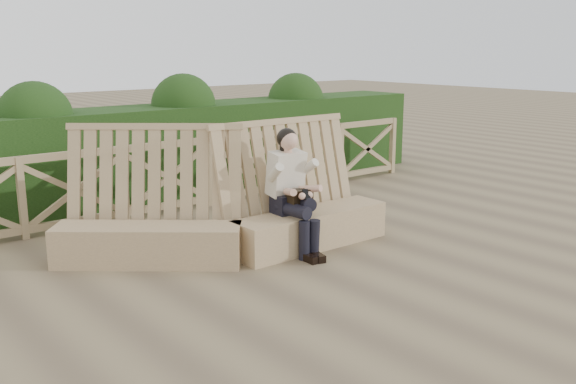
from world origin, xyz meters
TOP-DOWN VIEW (x-y plane):
  - ground at (0.00, 0.00)m, footprint 60.00×60.00m
  - bench at (-0.36, 1.30)m, footprint 3.97×2.01m
  - woman at (0.29, 0.91)m, footprint 0.45×0.94m
  - guardrail at (0.00, 3.50)m, footprint 10.10×0.09m
  - hedge at (0.00, 4.70)m, footprint 12.00×1.20m

SIDE VIEW (x-z plane):
  - ground at x=0.00m, z-range 0.00..0.00m
  - bench at x=-0.36m, z-range -0.40..1.20m
  - guardrail at x=0.00m, z-range 0.00..1.10m
  - hedge at x=0.00m, z-range 0.00..1.50m
  - woman at x=0.29m, z-range 0.04..1.56m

